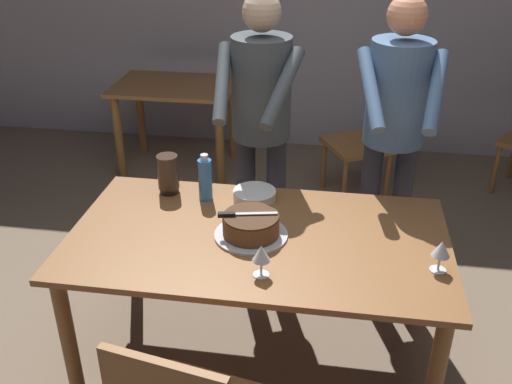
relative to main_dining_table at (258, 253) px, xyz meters
The scene contains 13 objects.
ground_plane 0.65m from the main_dining_table, ahead, with size 14.00×14.00×0.00m, color #7A6651.
main_dining_table is the anchor object (origin of this frame).
cake_on_platter 0.15m from the main_dining_table, 164.61° to the right, with size 0.34×0.34×0.11m.
cake_knife 0.24m from the main_dining_table, 167.41° to the right, with size 0.27×0.07×0.02m.
plate_stack 0.37m from the main_dining_table, 101.54° to the left, with size 0.22×0.22×0.05m.
wine_glass_near 0.37m from the main_dining_table, 78.85° to the right, with size 0.08×0.08×0.14m.
wine_glass_far 0.83m from the main_dining_table, 11.13° to the right, with size 0.08×0.08×0.14m.
water_bottle 0.49m from the main_dining_table, 135.97° to the left, with size 0.07×0.07×0.25m.
hurricane_lamp 0.66m from the main_dining_table, 146.41° to the left, with size 0.11×0.11×0.21m.
person_cutting_cake 0.82m from the main_dining_table, 97.37° to the left, with size 0.46×0.57×1.72m.
person_standing_beside 1.05m from the main_dining_table, 49.24° to the left, with size 0.47×0.56×1.72m.
background_table 2.43m from the main_dining_table, 115.00° to the left, with size 1.00×0.70×0.74m.
background_chair_0 2.01m from the main_dining_table, 74.03° to the left, with size 0.59×0.59×0.90m.
Camera 1 is at (0.33, -2.22, 2.17)m, focal length 40.20 mm.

